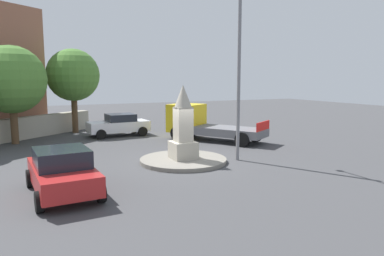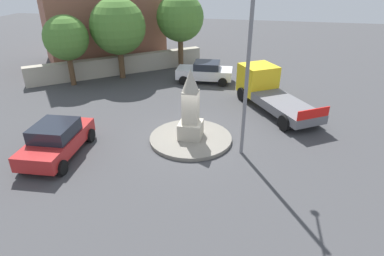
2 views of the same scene
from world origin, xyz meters
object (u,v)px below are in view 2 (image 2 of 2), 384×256
at_px(truck_yellow_parked_right, 268,90).
at_px(corner_building, 100,9).
at_px(tree_near_wall, 118,27).
at_px(tree_far_corner, 180,18).
at_px(monument, 191,109).
at_px(car_white_near_island, 205,72).
at_px(car_red_waiting, 57,140).
at_px(streetlamp, 250,42).
at_px(tree_mid_cluster, 66,38).

xyz_separation_m(truck_yellow_parked_right, corner_building, (8.15, 14.35, 3.35)).
relative_size(tree_near_wall, tree_far_corner, 0.97).
height_order(monument, car_white_near_island, monument).
bearing_deg(tree_near_wall, monument, -140.58).
bearing_deg(monument, truck_yellow_parked_right, -35.42).
distance_m(car_red_waiting, truck_yellow_parked_right, 12.06).
distance_m(monument, car_white_near_island, 9.03).
bearing_deg(corner_building, truck_yellow_parked_right, -119.58).
bearing_deg(tree_near_wall, streetlamp, -134.18).
distance_m(car_white_near_island, tree_far_corner, 4.99).
xyz_separation_m(monument, tree_near_wall, (8.67, 7.13, 2.13)).
xyz_separation_m(monument, streetlamp, (-0.70, -2.52, 3.39)).
distance_m(corner_building, tree_mid_cluster, 7.04).
relative_size(car_white_near_island, truck_yellow_parked_right, 0.65).
xyz_separation_m(car_red_waiting, corner_building, (15.90, 5.12, 3.59)).
bearing_deg(tree_far_corner, streetlamp, -155.06).
bearing_deg(car_red_waiting, corner_building, 17.85).
bearing_deg(tree_far_corner, car_white_near_island, -138.55).
xyz_separation_m(car_white_near_island, truck_yellow_parked_right, (-3.77, -4.49, 0.26)).
xyz_separation_m(streetlamp, tree_mid_cluster, (7.11, 12.47, -1.75)).
height_order(corner_building, tree_near_wall, corner_building).
relative_size(monument, car_red_waiting, 0.82).
bearing_deg(streetlamp, truck_yellow_parked_right, -11.23).
bearing_deg(monument, streetlamp, -105.60).
bearing_deg(corner_building, streetlamp, -136.78).
bearing_deg(car_red_waiting, tree_mid_cluster, 26.13).
distance_m(truck_yellow_parked_right, corner_building, 16.84).
bearing_deg(truck_yellow_parked_right, car_white_near_island, 49.94).
xyz_separation_m(car_white_near_island, tree_near_wall, (-0.29, 6.32, 3.01)).
bearing_deg(car_white_near_island, corner_building, 66.09).
height_order(streetlamp, tree_near_wall, streetlamp).
xyz_separation_m(car_white_near_island, car_red_waiting, (-11.52, 4.74, 0.02)).
relative_size(tree_near_wall, tree_mid_cluster, 1.20).
distance_m(streetlamp, tree_mid_cluster, 14.46).
distance_m(tree_mid_cluster, tree_far_corner, 8.59).
distance_m(monument, streetlamp, 4.28).
xyz_separation_m(truck_yellow_parked_right, tree_near_wall, (3.49, 10.81, 2.76)).
bearing_deg(car_red_waiting, car_white_near_island, -22.37).
height_order(tree_near_wall, tree_far_corner, tree_far_corner).
bearing_deg(streetlamp, tree_mid_cluster, 60.29).
bearing_deg(streetlamp, monument, 74.40).
relative_size(streetlamp, truck_yellow_parked_right, 1.33).
xyz_separation_m(streetlamp, truck_yellow_parked_right, (5.88, -1.17, -4.02)).
relative_size(corner_building, tree_near_wall, 1.60).
relative_size(streetlamp, tree_mid_cluster, 1.74).
height_order(streetlamp, car_white_near_island, streetlamp).
height_order(streetlamp, tree_far_corner, streetlamp).
relative_size(car_white_near_island, corner_building, 0.44).
relative_size(corner_building, tree_mid_cluster, 1.92).
relative_size(car_red_waiting, tree_near_wall, 0.72).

